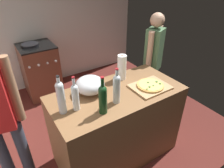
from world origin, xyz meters
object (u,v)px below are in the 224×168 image
wine_bottle_clear (117,88)px  wine_bottle_amber (75,96)px  mixing_bowl (90,85)px  paper_towel_roll (122,67)px  person_in_red (153,61)px  pizza (150,85)px  stove (40,70)px  wine_bottle_green (61,96)px  wine_bottle_dark (103,98)px

wine_bottle_clear → wine_bottle_amber: 0.39m
mixing_bowl → paper_towel_roll: (0.45, 0.07, 0.05)m
mixing_bowl → person_in_red: size_ratio=0.19×
pizza → wine_bottle_clear: (-0.45, -0.02, 0.13)m
mixing_bowl → stove: 1.86m
wine_bottle_amber → stove: size_ratio=0.35×
wine_bottle_green → wine_bottle_dark: 0.36m
pizza → mixing_bowl: 0.65m
paper_towel_roll → wine_bottle_amber: wine_bottle_amber is taller
stove → wine_bottle_clear: bearing=-83.2°
person_in_red → wine_bottle_green: bearing=-163.9°
wine_bottle_amber → stove: bearing=86.3°
stove → pizza: bearing=-71.1°
paper_towel_roll → wine_bottle_amber: (-0.68, -0.24, 0.00)m
wine_bottle_amber → person_in_red: person_in_red is taller
wine_bottle_green → wine_bottle_dark: (0.30, -0.20, -0.02)m
pizza → wine_bottle_dark: 0.66m
mixing_bowl → wine_bottle_dark: 0.36m
wine_bottle_clear → stove: wine_bottle_clear is taller
wine_bottle_amber → stove: (0.12, 1.94, -0.61)m
paper_towel_roll → wine_bottle_clear: size_ratio=0.81×
paper_towel_roll → person_in_red: (0.71, 0.22, -0.18)m
pizza → wine_bottle_green: (-0.94, 0.12, 0.14)m
wine_bottle_green → person_in_red: bearing=16.1°
wine_bottle_dark → person_in_red: 1.38m
wine_bottle_dark → wine_bottle_amber: (-0.18, 0.17, -0.01)m
wine_bottle_green → stove: 2.03m
wine_bottle_dark → wine_bottle_amber: bearing=136.0°
wine_bottle_amber → person_in_red: 1.48m
mixing_bowl → wine_bottle_clear: 0.32m
mixing_bowl → paper_towel_roll: size_ratio=1.02×
wine_bottle_amber → mixing_bowl: bearing=36.6°
pizza → stove: pizza is taller
wine_bottle_amber → paper_towel_roll: bearing=19.5°
wine_bottle_clear → stove: 2.16m
wine_bottle_dark → person_in_red: size_ratio=0.23×
mixing_bowl → wine_bottle_amber: bearing=-143.4°
mixing_bowl → wine_bottle_amber: 0.30m
mixing_bowl → wine_bottle_dark: (-0.05, -0.35, 0.06)m
paper_towel_roll → wine_bottle_dark: bearing=-140.2°
wine_bottle_clear → wine_bottle_dark: 0.20m
paper_towel_roll → wine_bottle_clear: 0.47m
mixing_bowl → wine_bottle_clear: (0.14, -0.29, 0.07)m
mixing_bowl → wine_bottle_green: bearing=-157.3°
paper_towel_roll → wine_bottle_dark: wine_bottle_dark is taller
pizza → wine_bottle_dark: bearing=-173.0°
wine_bottle_amber → stove: wine_bottle_amber is taller
mixing_bowl → wine_bottle_clear: size_ratio=0.83×
pizza → wine_bottle_dark: (-0.64, -0.08, 0.13)m
pizza → person_in_red: (0.57, 0.56, -0.07)m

